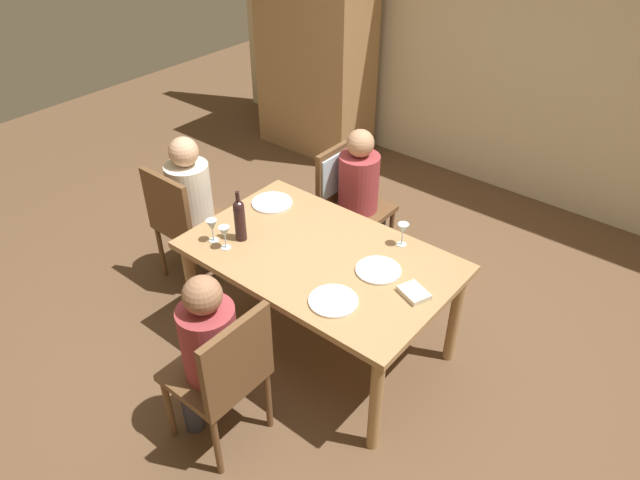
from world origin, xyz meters
name	(u,v)px	position (x,y,z in m)	size (l,w,h in m)	color
ground_plane	(320,342)	(0.00, 0.00, 0.00)	(10.00, 10.00, 0.00)	brown
rear_room_partition	(528,40)	(0.00, 2.69, 1.35)	(6.40, 0.12, 2.70)	beige
armoire_cabinet	(315,40)	(-1.89, 2.24, 1.10)	(1.18, 0.62, 2.18)	#A87F51
dining_table	(320,265)	(0.00, 0.00, 0.65)	(1.57, 0.98, 0.73)	#A87F51
chair_near	(225,372)	(0.09, -0.87, 0.53)	(0.44, 0.44, 0.92)	brown
chair_left_end	(183,219)	(-1.17, -0.09, 0.53)	(0.44, 0.44, 0.92)	brown
chair_far_left	(344,189)	(-0.48, 0.87, 0.59)	(0.45, 0.44, 0.92)	brown
person_woman_host	(207,347)	(-0.03, -0.87, 0.64)	(0.33, 0.29, 1.09)	#33333D
person_man_bearded	(194,198)	(-1.17, 0.03, 0.65)	(0.30, 0.35, 1.12)	#33333D
person_man_guest	(361,190)	(-0.33, 0.87, 0.64)	(0.34, 0.29, 1.10)	#33333D
wine_bottle_tall_green	(240,219)	(-0.47, -0.18, 0.88)	(0.07, 0.07, 0.33)	black
wine_glass_near_left	(212,226)	(-0.58, -0.30, 0.84)	(0.07, 0.07, 0.15)	silver
wine_glass_centre	(224,233)	(-0.47, -0.31, 0.84)	(0.07, 0.07, 0.15)	silver
wine_glass_near_right	(403,230)	(0.32, 0.38, 0.84)	(0.07, 0.07, 0.15)	silver
dinner_plate_host	(378,270)	(0.36, 0.08, 0.74)	(0.26, 0.26, 0.01)	silver
dinner_plate_guest_left	(333,301)	(0.32, -0.28, 0.74)	(0.27, 0.27, 0.01)	white
dinner_plate_guest_right	(272,203)	(-0.60, 0.23, 0.74)	(0.27, 0.27, 0.01)	white
folded_napkin	(414,293)	(0.62, 0.03, 0.75)	(0.16, 0.12, 0.03)	beige
handbag	(394,266)	(0.00, 0.87, 0.11)	(0.28, 0.12, 0.22)	brown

